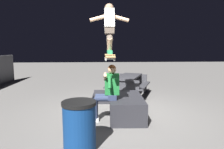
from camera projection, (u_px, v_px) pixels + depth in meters
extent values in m
plane|color=slate|center=(121.00, 113.00, 5.25)|extent=(40.00, 40.00, 0.00)
cube|color=#28282D|center=(126.00, 106.00, 4.99)|extent=(1.59, 0.89, 0.52)
cube|color=#2D3856|center=(112.00, 97.00, 4.69)|extent=(0.32, 0.20, 0.12)
cube|color=#1E7233|center=(112.00, 84.00, 4.65)|extent=(0.22, 0.35, 0.50)
sphere|color=tan|center=(112.00, 69.00, 4.61)|extent=(0.20, 0.20, 0.20)
sphere|color=#5A3119|center=(112.00, 69.00, 4.60)|extent=(0.19, 0.19, 0.19)
cylinder|color=#1E7233|center=(110.00, 82.00, 4.44)|extent=(0.19, 0.09, 0.29)
cylinder|color=tan|center=(105.00, 78.00, 4.51)|extent=(0.24, 0.08, 0.19)
cylinder|color=#1E7233|center=(109.00, 80.00, 4.84)|extent=(0.19, 0.09, 0.29)
cylinder|color=tan|center=(105.00, 76.00, 4.75)|extent=(0.24, 0.08, 0.19)
cylinder|color=#2D3856|center=(104.00, 98.00, 4.60)|extent=(0.16, 0.41, 0.14)
cylinder|color=#2D3856|center=(95.00, 110.00, 4.64)|extent=(0.11, 0.11, 0.48)
cube|color=white|center=(93.00, 120.00, 4.67)|extent=(0.11, 0.26, 0.08)
cylinder|color=#2D3856|center=(104.00, 97.00, 4.78)|extent=(0.16, 0.41, 0.14)
cylinder|color=#2D3856|center=(96.00, 108.00, 4.82)|extent=(0.11, 0.11, 0.48)
cube|color=white|center=(94.00, 117.00, 4.85)|extent=(0.11, 0.26, 0.08)
cube|color=#AD8451|center=(110.00, 57.00, 4.38)|extent=(0.80, 0.21, 0.14)
cube|color=#AD8451|center=(109.00, 55.00, 4.83)|extent=(0.12, 0.20, 0.07)
cube|color=#AD8451|center=(110.00, 57.00, 3.93)|extent=(0.12, 0.20, 0.04)
cube|color=#99999E|center=(109.00, 57.00, 4.66)|extent=(0.07, 0.16, 0.04)
cylinder|color=white|center=(105.00, 59.00, 4.66)|extent=(0.05, 0.03, 0.05)
cylinder|color=white|center=(113.00, 59.00, 4.67)|extent=(0.05, 0.03, 0.05)
cube|color=#99999E|center=(110.00, 59.00, 4.11)|extent=(0.07, 0.16, 0.04)
cylinder|color=white|center=(106.00, 60.00, 4.11)|extent=(0.05, 0.03, 0.05)
cylinder|color=white|center=(114.00, 60.00, 4.12)|extent=(0.05, 0.03, 0.05)
cube|color=#2D9E66|center=(109.00, 52.00, 4.55)|extent=(0.26, 0.10, 0.08)
cube|color=#2D9E66|center=(110.00, 52.00, 4.19)|extent=(0.26, 0.10, 0.08)
cylinder|color=tan|center=(109.00, 45.00, 4.47)|extent=(0.24, 0.10, 0.31)
cylinder|color=brown|center=(109.00, 36.00, 4.37)|extent=(0.33, 0.13, 0.33)
cylinder|color=tan|center=(110.00, 45.00, 4.22)|extent=(0.24, 0.10, 0.31)
cylinder|color=brown|center=(110.00, 36.00, 4.27)|extent=(0.33, 0.13, 0.33)
cube|color=brown|center=(110.00, 31.00, 4.31)|extent=(0.30, 0.20, 0.12)
cube|color=silver|center=(109.00, 21.00, 4.36)|extent=(0.45, 0.22, 0.52)
sphere|color=tan|center=(109.00, 8.00, 4.38)|extent=(0.20, 0.20, 0.20)
cylinder|color=tan|center=(99.00, 18.00, 4.36)|extent=(0.08, 0.45, 0.19)
cylinder|color=tan|center=(119.00, 18.00, 4.38)|extent=(0.08, 0.45, 0.19)
cube|color=#28282D|center=(105.00, 99.00, 6.59)|extent=(1.01, 0.84, 0.06)
cube|color=#28282D|center=(105.00, 98.00, 6.58)|extent=(0.97, 0.84, 0.34)
cube|color=#28282D|center=(93.00, 98.00, 6.56)|extent=(0.87, 0.08, 0.16)
cube|color=#28282D|center=(117.00, 98.00, 6.61)|extent=(0.87, 0.08, 0.16)
cube|color=#38383D|center=(129.00, 77.00, 7.10)|extent=(1.84, 1.29, 0.06)
cube|color=#38383D|center=(114.00, 84.00, 7.31)|extent=(1.66, 0.86, 0.04)
cube|color=#38383D|center=(143.00, 86.00, 6.96)|extent=(1.66, 0.86, 0.04)
cube|color=#38383D|center=(133.00, 83.00, 7.87)|extent=(0.47, 1.04, 0.72)
cube|color=#38383D|center=(123.00, 91.00, 6.42)|extent=(0.47, 1.04, 0.72)
cylinder|color=navy|center=(79.00, 127.00, 3.32)|extent=(0.56, 0.56, 0.79)
cylinder|color=black|center=(79.00, 103.00, 3.27)|extent=(0.58, 0.58, 0.06)
cylinder|color=slate|center=(13.00, 68.00, 10.77)|extent=(0.05, 0.05, 1.38)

